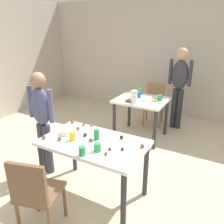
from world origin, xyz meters
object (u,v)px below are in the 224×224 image
(chair_far_table, at_px, (154,101))
(pitcher_far, at_px, (134,97))
(chair_near_table, at_px, (35,192))
(dining_table_near, at_px, (94,149))
(soda_can, at_px, (97,135))
(person_girl_near, at_px, (42,116))
(mixing_bowl, at_px, (67,131))
(dining_table_far, at_px, (141,105))
(person_adult_far, at_px, (179,81))

(chair_far_table, xyz_separation_m, pitcher_far, (-0.01, -1.05, 0.37))
(chair_near_table, distance_m, chair_far_table, 3.28)
(dining_table_near, relative_size, soda_can, 9.94)
(person_girl_near, bearing_deg, mixing_bowl, -9.67)
(dining_table_near, height_order, soda_can, soda_can)
(dining_table_far, xyz_separation_m, pitcher_far, (-0.02, -0.30, 0.24))
(dining_table_near, height_order, dining_table_far, same)
(pitcher_far, bearing_deg, dining_table_far, 87.16)
(person_girl_near, distance_m, person_adult_far, 2.74)
(dining_table_far, xyz_separation_m, chair_far_table, (-0.00, 0.74, -0.13))
(dining_table_far, bearing_deg, dining_table_near, -85.76)
(dining_table_near, distance_m, pitcher_far, 1.51)
(pitcher_far, bearing_deg, person_adult_far, 64.79)
(person_adult_far, bearing_deg, dining_table_near, -97.76)
(person_adult_far, xyz_separation_m, pitcher_far, (-0.49, -1.05, -0.12))
(dining_table_far, distance_m, person_girl_near, 1.88)
(pitcher_far, bearing_deg, chair_far_table, 89.18)
(chair_far_table, distance_m, mixing_bowl, 2.56)
(chair_near_table, relative_size, chair_far_table, 1.00)
(dining_table_far, xyz_separation_m, chair_near_table, (-0.06, -2.53, -0.13))
(person_adult_far, distance_m, mixing_bowl, 2.64)
(dining_table_far, distance_m, chair_far_table, 0.76)
(mixing_bowl, bearing_deg, dining_table_near, -1.38)
(soda_can, bearing_deg, chair_near_table, -103.96)
(dining_table_far, xyz_separation_m, mixing_bowl, (-0.26, -1.78, 0.15))
(mixing_bowl, bearing_deg, person_adult_far, 73.66)
(dining_table_far, xyz_separation_m, soda_can, (0.14, -1.73, 0.18))
(chair_near_table, height_order, mixing_bowl, chair_near_table)
(chair_far_table, bearing_deg, person_adult_far, 0.24)
(dining_table_far, bearing_deg, person_girl_near, -113.88)
(person_girl_near, relative_size, pitcher_far, 6.24)
(chair_near_table, height_order, person_adult_far, person_adult_far)
(person_adult_far, bearing_deg, chair_far_table, -179.76)
(dining_table_near, bearing_deg, person_girl_near, 174.00)
(person_girl_near, bearing_deg, chair_near_table, -50.08)
(chair_near_table, bearing_deg, dining_table_near, 75.51)
(dining_table_near, relative_size, dining_table_far, 1.35)
(dining_table_near, height_order, chair_near_table, chair_near_table)
(dining_table_near, distance_m, person_adult_far, 2.59)
(dining_table_near, xyz_separation_m, person_adult_far, (0.35, 2.54, 0.34))
(chair_near_table, distance_m, mixing_bowl, 0.83)
(mixing_bowl, height_order, soda_can, soda_can)
(chair_far_table, xyz_separation_m, person_adult_far, (0.48, 0.00, 0.49))
(chair_far_table, height_order, soda_can, soda_can)
(chair_near_table, relative_size, person_adult_far, 0.54)
(mixing_bowl, distance_m, soda_can, 0.41)
(dining_table_near, height_order, chair_far_table, chair_far_table)
(dining_table_near, distance_m, chair_far_table, 2.55)
(chair_far_table, xyz_separation_m, mixing_bowl, (-0.26, -2.53, 0.28))
(soda_can, bearing_deg, mixing_bowl, -172.80)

